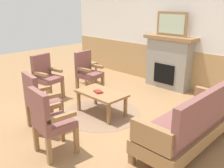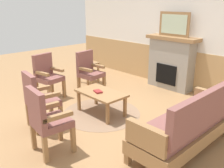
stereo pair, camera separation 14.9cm
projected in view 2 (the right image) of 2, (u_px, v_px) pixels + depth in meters
ground_plane at (99, 115)px, 4.75m from camera, size 14.00×14.00×0.00m
wall_back at (179, 34)px, 6.03m from camera, size 7.20×0.14×2.70m
fireplace at (171, 62)px, 6.08m from camera, size 1.30×0.44×1.28m
framed_picture at (174, 24)px, 5.79m from camera, size 0.80×0.04×0.56m
couch at (187, 125)px, 3.53m from camera, size 0.70×1.80×0.98m
coffee_table at (101, 95)px, 4.72m from camera, size 0.96×0.56×0.44m
round_rug at (101, 113)px, 4.84m from camera, size 1.51×1.51×0.01m
book_on_table at (98, 91)px, 4.68m from camera, size 0.20×0.16×0.03m
armchair_near_fireplace at (89, 70)px, 5.79m from camera, size 0.53×0.53×0.98m
armchair_by_window_left at (47, 74)px, 5.48m from camera, size 0.55×0.55×0.98m
armchair_front_left at (46, 118)px, 3.43m from camera, size 0.53×0.53×0.98m
armchair_front_center at (39, 98)px, 4.14m from camera, size 0.54×0.54×0.98m
side_table at (89, 67)px, 6.54m from camera, size 0.44×0.44×0.55m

